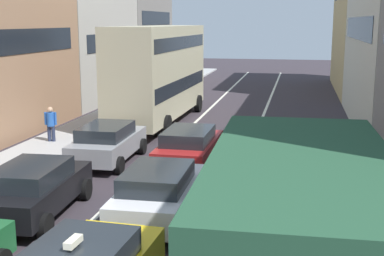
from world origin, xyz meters
TOP-DOWN VIEW (x-y plane):
  - sidewalk_left at (-6.70, 20.00)m, footprint 2.60×64.00m
  - lane_stripe_left at (-1.70, 20.00)m, footprint 0.16×60.00m
  - lane_stripe_right at (1.70, 20.00)m, footprint 0.16×60.00m
  - building_row_left at (-12.00, 21.73)m, footprint 7.20×43.90m
  - removalist_box_truck at (3.70, 1.94)m, footprint 2.87×7.76m
  - sedan_centre_lane_second at (0.07, 7.23)m, footprint 2.14×4.34m
  - wagon_left_lane_second at (-3.38, 6.87)m, footprint 2.25×4.39m
  - hatchback_centre_lane_third at (-0.19, 12.42)m, footprint 2.09×4.31m
  - sedan_left_lane_third at (-3.39, 12.59)m, footprint 2.11×4.33m
  - sedan_right_lane_behind_truck at (3.42, 8.94)m, footprint 2.18×4.36m
  - wagon_right_lane_far at (3.51, 14.27)m, footprint 2.17×4.35m
  - bus_mid_queue_primary at (-3.55, 20.80)m, footprint 3.01×10.56m
  - pedestrian_mid_sidewalk at (-6.89, 14.96)m, footprint 0.54×0.34m

SIDE VIEW (x-z plane):
  - lane_stripe_left at x=-1.70m, z-range 0.00..0.01m
  - lane_stripe_right at x=1.70m, z-range 0.00..0.01m
  - sidewalk_left at x=-6.70m, z-range 0.00..0.14m
  - sedan_centre_lane_second at x=0.07m, z-range 0.05..1.54m
  - wagon_left_lane_second at x=-3.38m, z-range 0.05..1.54m
  - hatchback_centre_lane_third at x=-0.19m, z-range 0.05..1.54m
  - sedan_left_lane_third at x=-3.39m, z-range 0.05..1.54m
  - sedan_right_lane_behind_truck at x=3.42m, z-range 0.05..1.54m
  - wagon_right_lane_far at x=3.51m, z-range 0.05..1.54m
  - pedestrian_mid_sidewalk at x=-6.89m, z-range 0.12..1.78m
  - removalist_box_truck at x=3.70m, z-range 0.18..3.76m
  - bus_mid_queue_primary at x=-3.55m, z-range 0.30..5.36m
  - building_row_left at x=-12.00m, z-range -0.64..10.10m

